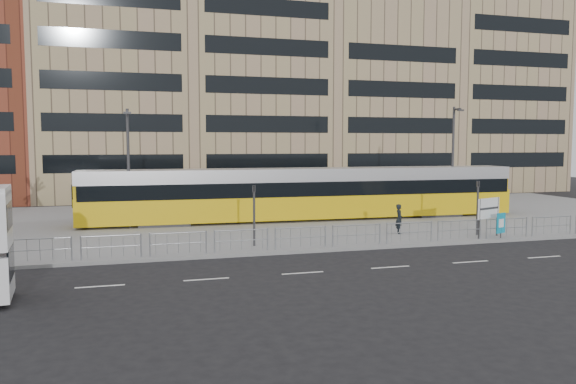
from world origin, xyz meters
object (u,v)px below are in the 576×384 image
object	(u,v)px
station_sign	(489,210)
ad_panel	(501,224)
tram	(307,194)
pedestrian	(399,219)
traffic_light_west	(254,207)
traffic_light_east	(478,201)
lamp_post_west	(128,163)
lamp_post_east	(453,156)

from	to	relation	value
station_sign	ad_panel	bearing A→B (deg)	-67.27
tram	pedestrian	distance (m)	8.04
traffic_light_west	pedestrian	bearing A→B (deg)	27.21
traffic_light_east	lamp_post_west	bearing A→B (deg)	168.24
pedestrian	tram	bearing A→B (deg)	40.36
lamp_post_east	traffic_light_west	bearing A→B (deg)	-152.76
ad_panel	lamp_post_west	size ratio (longest dim) A/B	0.19
tram	lamp_post_west	size ratio (longest dim) A/B	4.09
ad_panel	pedestrian	bearing A→B (deg)	126.95
station_sign	traffic_light_east	distance (m)	0.92
tram	traffic_light_east	distance (m)	11.60
station_sign	pedestrian	bearing A→B (deg)	128.47
ad_panel	pedestrian	distance (m)	5.55
tram	pedestrian	xyz separation A→B (m)	(3.29, -7.28, -0.91)
tram	lamp_post_west	bearing A→B (deg)	-175.52
station_sign	traffic_light_west	size ratio (longest dim) A/B	0.71
traffic_light_west	lamp_post_east	xyz separation A→B (m)	(16.94, 8.72, 2.35)
tram	station_sign	size ratio (longest dim) A/B	13.70
pedestrian	traffic_light_east	size ratio (longest dim) A/B	0.55
pedestrian	lamp_post_east	xyz separation A→B (m)	(8.01, 7.19, 3.46)
pedestrian	lamp_post_west	xyz separation A→B (m)	(-15.04, 6.67, 3.18)
lamp_post_west	traffic_light_east	bearing A→B (deg)	-23.73
pedestrian	traffic_light_east	distance (m)	4.52
pedestrian	traffic_light_east	bearing A→B (deg)	-96.97
tram	station_sign	xyz separation A→B (m)	(7.50, -9.77, -0.25)
traffic_light_west	traffic_light_east	distance (m)	12.97
traffic_light_east	lamp_post_east	xyz separation A→B (m)	(3.97, 8.90, 2.35)
traffic_light_west	ad_panel	bearing A→B (deg)	11.40
traffic_light_west	lamp_post_west	xyz separation A→B (m)	(-6.10, 8.21, 2.07)
pedestrian	lamp_post_west	size ratio (longest dim) A/B	0.23
ad_panel	pedestrian	world-z (taller)	pedestrian
lamp_post_west	lamp_post_east	size ratio (longest dim) A/B	0.93
tram	traffic_light_west	size ratio (longest dim) A/B	9.69
traffic_light_west	lamp_post_east	bearing A→B (deg)	44.70
pedestrian	lamp_post_east	bearing A→B (deg)	-32.03
station_sign	traffic_light_west	distance (m)	13.19
pedestrian	station_sign	bearing A→B (deg)	-104.57
station_sign	ad_panel	xyz separation A→B (m)	(0.47, -0.49, -0.71)
traffic_light_east	lamp_post_west	size ratio (longest dim) A/B	0.42
pedestrian	lamp_post_west	bearing A→B (deg)	82.14
tram	pedestrian	bearing A→B (deg)	-64.21
traffic_light_west	traffic_light_east	world-z (taller)	same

